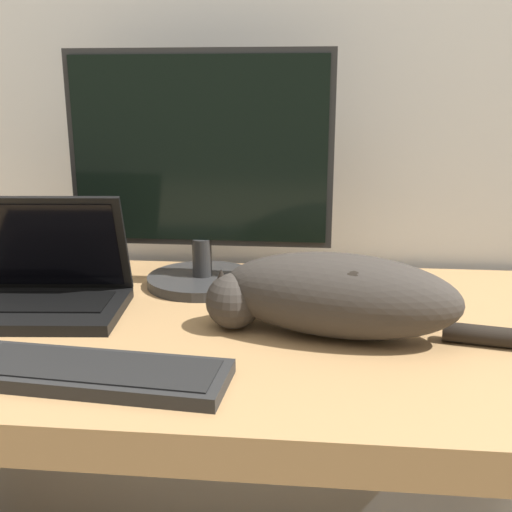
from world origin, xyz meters
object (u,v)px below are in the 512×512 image
(laptop, at_px, (43,288))
(cat, at_px, (333,294))
(external_keyboard, at_px, (96,373))
(monitor, at_px, (200,173))

(laptop, bearing_deg, cat, -11.54)
(laptop, distance_m, external_keyboard, 0.32)
(monitor, bearing_deg, cat, -42.95)
(monitor, xyz_separation_m, laptop, (-0.26, -0.18, -0.19))
(laptop, distance_m, cat, 0.52)
(cat, bearing_deg, monitor, 148.36)
(monitor, bearing_deg, external_keyboard, -98.87)
(monitor, distance_m, cat, 0.39)
(external_keyboard, bearing_deg, laptop, 131.21)
(monitor, relative_size, laptop, 1.70)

